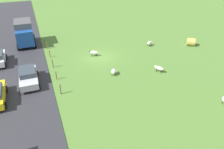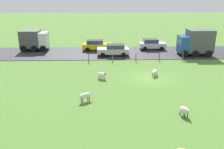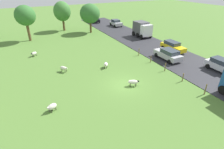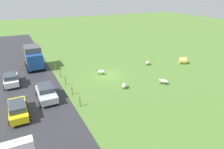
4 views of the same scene
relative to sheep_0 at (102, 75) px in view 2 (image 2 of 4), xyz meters
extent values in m
plane|color=#517A33|center=(0.10, -5.23, -0.49)|extent=(160.00, 160.00, 0.00)
cube|color=#2D2D33|center=(11.41, -5.23, -0.46)|extent=(8.00, 80.00, 0.06)
ellipsoid|color=white|center=(0.01, 0.01, 0.00)|extent=(0.96, 1.09, 0.55)
ellipsoid|color=brown|center=(-0.22, -0.37, 0.13)|extent=(0.29, 0.32, 0.20)
cylinder|color=#2D2823|center=(0.00, -0.29, -0.35)|extent=(0.07, 0.07, 0.29)
cylinder|color=#2D2823|center=(-0.26, -0.13, -0.35)|extent=(0.07, 0.07, 0.29)
cylinder|color=#2D2823|center=(0.27, 0.15, -0.35)|extent=(0.07, 0.07, 0.29)
cylinder|color=#2D2823|center=(0.01, 0.31, -0.35)|extent=(0.07, 0.07, 0.29)
ellipsoid|color=beige|center=(-8.36, -6.27, 0.00)|extent=(1.05, 0.87, 0.54)
ellipsoid|color=silver|center=(-8.75, -6.45, 0.12)|extent=(0.31, 0.27, 0.20)
cylinder|color=#2D2823|center=(-8.52, -6.51, -0.35)|extent=(0.07, 0.07, 0.29)
cylinder|color=#2D2823|center=(-8.65, -6.24, -0.35)|extent=(0.07, 0.07, 0.29)
cylinder|color=#2D2823|center=(-8.07, -6.30, -0.35)|extent=(0.07, 0.07, 0.29)
cylinder|color=#2D2823|center=(-8.20, -6.03, -0.35)|extent=(0.07, 0.07, 0.29)
ellipsoid|color=silver|center=(0.78, -5.86, 0.04)|extent=(1.28, 1.00, 0.49)
ellipsoid|color=black|center=(1.27, -6.13, 0.15)|extent=(0.31, 0.28, 0.20)
cylinder|color=#2D2823|center=(1.13, -5.89, -0.32)|extent=(0.07, 0.07, 0.35)
cylinder|color=#2D2823|center=(1.00, -6.13, -0.32)|extent=(0.07, 0.07, 0.35)
cylinder|color=#2D2823|center=(0.56, -5.58, -0.32)|extent=(0.07, 0.07, 0.35)
cylinder|color=#2D2823|center=(0.43, -5.82, -0.32)|extent=(0.07, 0.07, 0.35)
ellipsoid|color=silver|center=(-5.56, 1.37, 0.06)|extent=(1.04, 1.23, 0.46)
ellipsoid|color=silver|center=(-5.25, 0.90, 0.16)|extent=(0.29, 0.32, 0.20)
cylinder|color=#2D2823|center=(-5.27, 1.17, -0.30)|extent=(0.07, 0.07, 0.37)
cylinder|color=#2D2823|center=(-5.48, 1.03, -0.30)|extent=(0.07, 0.07, 0.37)
cylinder|color=#2D2823|center=(-5.63, 1.70, -0.30)|extent=(0.07, 0.07, 0.37)
cylinder|color=#2D2823|center=(-5.84, 1.56, -0.30)|extent=(0.07, 0.07, 0.37)
cylinder|color=brown|center=(6.72, -10.74, 0.14)|extent=(0.12, 0.12, 1.26)
cylinder|color=brown|center=(6.72, -7.61, 0.05)|extent=(0.12, 0.12, 1.08)
cylinder|color=brown|center=(6.72, -4.49, 0.08)|extent=(0.12, 0.12, 1.14)
cylinder|color=brown|center=(6.72, -1.36, 0.04)|extent=(0.12, 0.12, 1.07)
cylinder|color=brown|center=(6.72, 1.77, 0.12)|extent=(0.12, 0.12, 1.23)
cube|color=white|center=(13.43, 9.06, 1.20)|extent=(2.32, 1.20, 2.30)
cube|color=#4C4C51|center=(13.43, 11.13, 1.36)|extent=(2.32, 2.94, 2.61)
cylinder|color=black|center=(14.59, 9.06, 0.05)|extent=(0.30, 0.96, 0.96)
cylinder|color=black|center=(12.27, 9.06, 0.05)|extent=(0.30, 0.96, 0.96)
cylinder|color=black|center=(14.59, 10.39, 0.05)|extent=(0.30, 0.96, 0.96)
cylinder|color=black|center=(12.27, 10.39, 0.05)|extent=(0.30, 0.96, 0.96)
cylinder|color=black|center=(14.59, 12.01, 0.05)|extent=(0.30, 0.96, 0.96)
cylinder|color=black|center=(12.27, 12.01, 0.05)|extent=(0.30, 0.96, 0.96)
cube|color=#1E4C99|center=(9.64, -11.56, 1.20)|extent=(2.44, 1.20, 2.30)
cube|color=#4C4C51|center=(9.64, -13.93, 1.64)|extent=(2.44, 3.54, 3.19)
cylinder|color=black|center=(8.42, -11.56, 0.05)|extent=(0.30, 0.96, 0.96)
cylinder|color=black|center=(10.86, -11.56, 0.05)|extent=(0.30, 0.96, 0.96)
cylinder|color=black|center=(8.42, -13.04, 0.05)|extent=(0.30, 0.96, 0.96)
cylinder|color=black|center=(10.86, -13.04, 0.05)|extent=(0.30, 0.96, 0.96)
cylinder|color=black|center=(8.42, -14.99, 0.05)|extent=(0.30, 0.96, 0.96)
cylinder|color=black|center=(10.86, -14.99, 0.05)|extent=(0.30, 0.96, 0.96)
cube|color=#B7B7BC|center=(9.78, -1.54, 0.26)|extent=(1.94, 4.53, 0.74)
cube|color=#333D47|center=(9.78, -1.88, 0.91)|extent=(1.71, 2.49, 0.56)
cylinder|color=black|center=(8.81, -0.07, -0.11)|extent=(0.22, 0.64, 0.64)
cylinder|color=black|center=(10.75, -0.07, -0.11)|extent=(0.22, 0.64, 0.64)
cylinder|color=black|center=(8.81, -3.01, -0.11)|extent=(0.22, 0.64, 0.64)
cylinder|color=black|center=(10.75, -3.01, -0.11)|extent=(0.22, 0.64, 0.64)
cube|color=yellow|center=(13.05, 0.80, 0.26)|extent=(1.73, 4.56, 0.74)
cube|color=#333D47|center=(13.05, 1.14, 0.90)|extent=(1.52, 2.51, 0.56)
cylinder|color=black|center=(13.92, -0.68, -0.11)|extent=(0.22, 0.64, 0.64)
cylinder|color=black|center=(12.18, -0.68, -0.11)|extent=(0.22, 0.64, 0.64)
cylinder|color=black|center=(13.92, 2.29, -0.11)|extent=(0.22, 0.64, 0.64)
cylinder|color=black|center=(12.18, 2.29, -0.11)|extent=(0.22, 0.64, 0.64)
cube|color=silver|center=(13.40, -7.91, 0.27)|extent=(1.82, 4.06, 0.76)
cube|color=#333D47|center=(13.40, -7.61, 0.93)|extent=(1.60, 2.24, 0.56)
cylinder|color=black|center=(14.31, -9.24, -0.11)|extent=(0.22, 0.64, 0.64)
cylinder|color=black|center=(12.49, -9.24, -0.11)|extent=(0.22, 0.64, 0.64)
cylinder|color=black|center=(14.31, -6.59, -0.11)|extent=(0.22, 0.64, 0.64)
cylinder|color=black|center=(12.49, -6.59, -0.11)|extent=(0.22, 0.64, 0.64)
camera|label=1|loc=(8.32, 21.82, 13.56)|focal=35.56mm
camera|label=2|loc=(-24.86, -0.33, 8.58)|focal=39.64mm
camera|label=3|loc=(-9.23, -20.51, 10.34)|focal=28.43mm
camera|label=4|loc=(12.45, 21.29, 11.56)|focal=32.69mm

